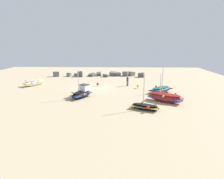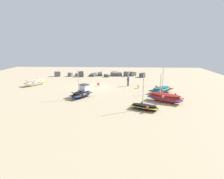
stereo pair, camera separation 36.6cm
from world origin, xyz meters
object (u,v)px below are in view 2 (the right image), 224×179
at_px(fishing_boat_1, 161,90).
at_px(person_walking, 128,80).
at_px(fishing_boat_0, 144,107).
at_px(fishing_boat_2, 35,82).
at_px(mooring_buoy_0, 98,84).
at_px(fishing_boat_3, 165,98).
at_px(fishing_boat_4, 82,93).
at_px(mooring_buoy_1, 138,86).

height_order(fishing_boat_1, person_walking, fishing_boat_1).
relative_size(fishing_boat_0, fishing_boat_1, 0.99).
height_order(fishing_boat_2, mooring_buoy_0, fishing_boat_2).
distance_m(fishing_boat_0, fishing_boat_3, 3.97).
bearing_deg(fishing_boat_1, person_walking, -84.19).
bearing_deg(fishing_boat_3, fishing_boat_1, 117.04).
relative_size(fishing_boat_4, mooring_buoy_1, 6.27).
height_order(fishing_boat_0, fishing_boat_1, fishing_boat_0).
bearing_deg(fishing_boat_4, mooring_buoy_1, -22.05).
bearing_deg(person_walking, fishing_boat_1, 36.98).
bearing_deg(fishing_boat_0, mooring_buoy_0, 143.59).
bearing_deg(person_walking, fishing_boat_3, 15.83).
bearing_deg(fishing_boat_1, fishing_boat_3, 44.63).
bearing_deg(mooring_buoy_1, mooring_buoy_0, 168.57).
relative_size(fishing_boat_0, mooring_buoy_1, 6.46).
bearing_deg(mooring_buoy_0, fishing_boat_4, -101.13).
height_order(fishing_boat_3, person_walking, fishing_boat_3).
relative_size(fishing_boat_2, mooring_buoy_0, 6.39).
height_order(fishing_boat_3, mooring_buoy_0, fishing_boat_3).
distance_m(fishing_boat_3, mooring_buoy_1, 7.56).
bearing_deg(person_walking, fishing_boat_4, -49.85).
bearing_deg(fishing_boat_1, mooring_buoy_1, -82.08).
bearing_deg(fishing_boat_3, fishing_boat_0, -102.04).
height_order(fishing_boat_0, fishing_boat_3, fishing_boat_0).
bearing_deg(fishing_boat_3, fishing_boat_2, -172.01).
xyz_separation_m(fishing_boat_1, fishing_boat_2, (-19.77, 4.12, 0.06)).
bearing_deg(mooring_buoy_1, person_walking, 132.63).
xyz_separation_m(fishing_boat_2, person_walking, (15.27, 0.18, 0.43)).
bearing_deg(mooring_buoy_1, fishing_boat_3, -69.96).
distance_m(fishing_boat_1, mooring_buoy_1, 3.97).
relative_size(fishing_boat_3, person_walking, 2.59).
xyz_separation_m(fishing_boat_3, mooring_buoy_0, (-8.93, 8.38, -0.18)).
xyz_separation_m(fishing_boat_0, mooring_buoy_1, (0.16, 9.95, 0.05)).
xyz_separation_m(fishing_boat_3, person_walking, (-4.12, 8.76, 0.40)).
height_order(fishing_boat_1, mooring_buoy_0, fishing_boat_1).
relative_size(fishing_boat_2, mooring_buoy_1, 6.50).
height_order(fishing_boat_0, fishing_boat_4, fishing_boat_0).
bearing_deg(person_walking, fishing_boat_0, -2.61).
distance_m(person_walking, mooring_buoy_1, 2.33).
height_order(fishing_boat_0, person_walking, fishing_boat_0).
relative_size(person_walking, mooring_buoy_1, 2.84).
bearing_deg(fishing_boat_3, fishing_boat_4, -156.81).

